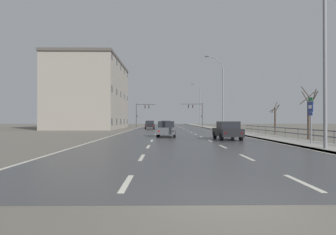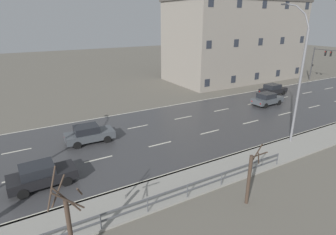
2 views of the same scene
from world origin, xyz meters
name	(u,v)px [view 1 (image 1 of 2)]	position (x,y,z in m)	size (l,w,h in m)	color
ground_plane	(172,130)	(0.00, 48.00, -0.06)	(160.00, 160.00, 0.12)	#666056
road_asphalt_strip	(170,128)	(0.00, 60.00, 0.01)	(14.00, 120.00, 0.03)	#3D3D3F
sidewalk_right	(208,127)	(8.43, 60.00, 0.06)	(3.00, 120.00, 0.12)	gray
guardrail	(291,131)	(9.85, 20.18, 0.71)	(0.07, 29.08, 1.00)	#515459
street_lamp_foreground	(322,47)	(7.43, 10.54, 5.72)	(2.72, 0.24, 11.73)	slate
street_lamp_midground	(222,94)	(7.41, 39.18, 5.56)	(2.85, 0.24, 11.43)	slate
street_lamp_distant	(200,106)	(7.46, 67.81, 5.26)	(2.31, 0.24, 10.70)	slate
highway_sign	(311,114)	(8.39, 13.79, 2.06)	(0.09, 0.68, 3.21)	slate
traffic_signal_right	(197,110)	(6.58, 66.13, 4.02)	(5.27, 0.36, 5.81)	#38383A
traffic_signal_left	(141,111)	(-6.75, 64.63, 3.86)	(4.62, 0.36, 5.62)	#38383A
car_near_left	(166,125)	(-1.09, 46.01, 0.80)	(1.98, 4.18, 1.57)	#474C51
car_far_right	(166,129)	(-1.12, 23.85, 0.80)	(1.94, 4.15, 1.57)	#474C51
car_distant	(227,130)	(4.05, 19.43, 0.80)	(1.96, 4.17, 1.57)	black
car_near_right	(150,125)	(-4.07, 50.60, 0.80)	(1.98, 4.17, 1.57)	black
brick_building	(91,95)	(-15.87, 53.62, 6.68)	(12.01, 23.16, 13.33)	gray
bare_tree_near	(309,115)	(11.23, 19.87, 2.12)	(1.45, 1.50, 4.61)	#423328
bare_tree_mid	(275,119)	(11.94, 29.62, 1.78)	(1.14, 0.83, 3.91)	#423328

